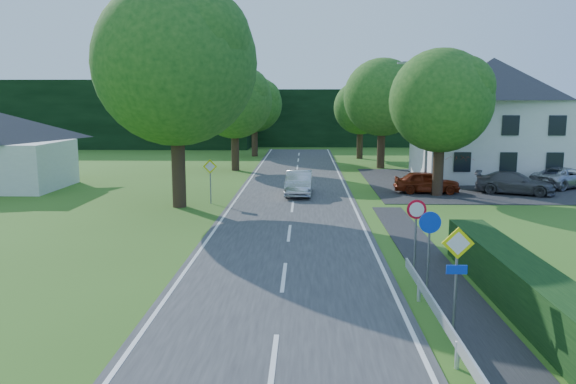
{
  "coord_description": "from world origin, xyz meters",
  "views": [
    {
      "loc": [
        0.66,
        -5.1,
        5.52
      ],
      "look_at": [
        -0.05,
        18.06,
        1.78
      ],
      "focal_mm": 35.0,
      "sensor_mm": 36.0,
      "label": 1
    }
  ],
  "objects_px": {
    "parked_car_red": "(427,182)",
    "parked_car_silver_b": "(564,177)",
    "streetlight": "(425,119)",
    "parked_car_grey": "(515,183)",
    "parasol": "(458,169)",
    "moving_car": "(299,183)",
    "motorcycle": "(296,183)"
  },
  "relations": [
    {
      "from": "parked_car_red",
      "to": "parked_car_silver_b",
      "type": "distance_m",
      "value": 9.68
    },
    {
      "from": "streetlight",
      "to": "parked_car_grey",
      "type": "relative_size",
      "value": 1.77
    },
    {
      "from": "streetlight",
      "to": "parked_car_red",
      "type": "height_order",
      "value": "streetlight"
    },
    {
      "from": "parked_car_silver_b",
      "to": "parasol",
      "type": "bearing_deg",
      "value": 49.51
    },
    {
      "from": "parked_car_red",
      "to": "moving_car",
      "type": "bearing_deg",
      "value": 100.14
    },
    {
      "from": "parked_car_grey",
      "to": "parked_car_silver_b",
      "type": "height_order",
      "value": "parked_car_silver_b"
    },
    {
      "from": "parked_car_grey",
      "to": "parasol",
      "type": "xyz_separation_m",
      "value": [
        -2.41,
        3.59,
        0.4
      ]
    },
    {
      "from": "motorcycle",
      "to": "parked_car_red",
      "type": "distance_m",
      "value": 7.98
    },
    {
      "from": "parked_car_grey",
      "to": "parked_car_silver_b",
      "type": "relative_size",
      "value": 0.96
    },
    {
      "from": "parked_car_red",
      "to": "parked_car_silver_b",
      "type": "xyz_separation_m",
      "value": [
        9.35,
        2.49,
        -0.01
      ]
    },
    {
      "from": "streetlight",
      "to": "parked_car_silver_b",
      "type": "distance_m",
      "value": 10.14
    },
    {
      "from": "streetlight",
      "to": "parasol",
      "type": "relative_size",
      "value": 3.39
    },
    {
      "from": "streetlight",
      "to": "parked_car_silver_b",
      "type": "bearing_deg",
      "value": 7.84
    },
    {
      "from": "parked_car_silver_b",
      "to": "streetlight",
      "type": "bearing_deg",
      "value": 65.56
    },
    {
      "from": "moving_car",
      "to": "parked_car_grey",
      "type": "relative_size",
      "value": 0.95
    },
    {
      "from": "streetlight",
      "to": "moving_car",
      "type": "xyz_separation_m",
      "value": [
        -7.76,
        -2.14,
        -3.71
      ]
    },
    {
      "from": "motorcycle",
      "to": "parasol",
      "type": "distance_m",
      "value": 11.12
    },
    {
      "from": "parked_car_grey",
      "to": "motorcycle",
      "type": "bearing_deg",
      "value": 108.47
    },
    {
      "from": "motorcycle",
      "to": "parked_car_silver_b",
      "type": "xyz_separation_m",
      "value": [
        17.3,
        1.81,
        0.16
      ]
    },
    {
      "from": "moving_car",
      "to": "motorcycle",
      "type": "bearing_deg",
      "value": 99.34
    },
    {
      "from": "streetlight",
      "to": "parasol",
      "type": "distance_m",
      "value": 4.9
    },
    {
      "from": "parked_car_silver_b",
      "to": "parked_car_red",
      "type": "bearing_deg",
      "value": 72.62
    },
    {
      "from": "parked_car_red",
      "to": "parasol",
      "type": "height_order",
      "value": "parasol"
    },
    {
      "from": "parked_car_silver_b",
      "to": "moving_car",
      "type": "bearing_deg",
      "value": 69.05
    },
    {
      "from": "motorcycle",
      "to": "parked_car_grey",
      "type": "xyz_separation_m",
      "value": [
        13.16,
        -0.83,
        0.16
      ]
    },
    {
      "from": "parked_car_red",
      "to": "parked_car_grey",
      "type": "height_order",
      "value": "parked_car_red"
    },
    {
      "from": "streetlight",
      "to": "moving_car",
      "type": "relative_size",
      "value": 1.86
    },
    {
      "from": "motorcycle",
      "to": "parasol",
      "type": "xyz_separation_m",
      "value": [
        10.76,
        2.75,
        0.56
      ]
    },
    {
      "from": "parasol",
      "to": "parked_car_red",
      "type": "bearing_deg",
      "value": -129.3
    },
    {
      "from": "parked_car_silver_b",
      "to": "parasol",
      "type": "relative_size",
      "value": 2.0
    },
    {
      "from": "parked_car_red",
      "to": "parasol",
      "type": "xyz_separation_m",
      "value": [
        2.81,
        3.43,
        0.39
      ]
    },
    {
      "from": "motorcycle",
      "to": "parked_car_grey",
      "type": "height_order",
      "value": "parked_car_grey"
    }
  ]
}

